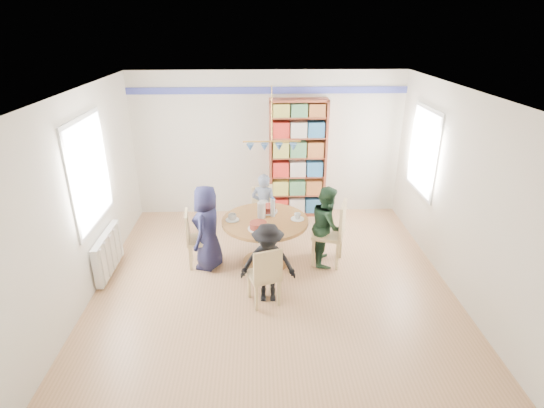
{
  "coord_description": "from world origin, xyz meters",
  "views": [
    {
      "loc": [
        -0.2,
        -5.22,
        3.48
      ],
      "look_at": [
        0.0,
        0.4,
        1.05
      ],
      "focal_mm": 28.0,
      "sensor_mm": 36.0,
      "label": 1
    }
  ],
  "objects_px": {
    "person_left": "(207,228)",
    "person_far": "(264,207)",
    "person_right": "(327,225)",
    "chair_far": "(264,209)",
    "chair_left": "(195,236)",
    "chair_right": "(334,230)",
    "chair_near": "(265,274)",
    "radiator": "(108,253)",
    "bookshelf": "(298,160)",
    "dining_table": "(265,231)",
    "person_near": "(268,263)"
  },
  "relations": [
    {
      "from": "radiator",
      "to": "dining_table",
      "type": "xyz_separation_m",
      "value": [
        2.32,
        0.21,
        0.21
      ]
    },
    {
      "from": "person_far",
      "to": "person_near",
      "type": "height_order",
      "value": "person_far"
    },
    {
      "from": "chair_near",
      "to": "person_near",
      "type": "relative_size",
      "value": 0.77
    },
    {
      "from": "radiator",
      "to": "person_left",
      "type": "height_order",
      "value": "person_left"
    },
    {
      "from": "chair_right",
      "to": "chair_near",
      "type": "distance_m",
      "value": 1.48
    },
    {
      "from": "person_left",
      "to": "person_right",
      "type": "xyz_separation_m",
      "value": [
        1.81,
        0.08,
        -0.03
      ]
    },
    {
      "from": "dining_table",
      "to": "person_left",
      "type": "height_order",
      "value": "person_left"
    },
    {
      "from": "radiator",
      "to": "bookshelf",
      "type": "bearing_deg",
      "value": 34.56
    },
    {
      "from": "chair_right",
      "to": "chair_far",
      "type": "height_order",
      "value": "chair_right"
    },
    {
      "from": "chair_right",
      "to": "bookshelf",
      "type": "bearing_deg",
      "value": 102.08
    },
    {
      "from": "chair_right",
      "to": "chair_far",
      "type": "bearing_deg",
      "value": 134.77
    },
    {
      "from": "chair_far",
      "to": "person_right",
      "type": "bearing_deg",
      "value": -46.58
    },
    {
      "from": "person_left",
      "to": "person_far",
      "type": "height_order",
      "value": "person_left"
    },
    {
      "from": "chair_left",
      "to": "bookshelf",
      "type": "relative_size",
      "value": 0.4
    },
    {
      "from": "person_right",
      "to": "chair_far",
      "type": "bearing_deg",
      "value": 48.38
    },
    {
      "from": "radiator",
      "to": "person_far",
      "type": "height_order",
      "value": "person_far"
    },
    {
      "from": "radiator",
      "to": "dining_table",
      "type": "relative_size",
      "value": 0.77
    },
    {
      "from": "person_left",
      "to": "bookshelf",
      "type": "bearing_deg",
      "value": 156.3
    },
    {
      "from": "radiator",
      "to": "chair_near",
      "type": "relative_size",
      "value": 1.16
    },
    {
      "from": "chair_left",
      "to": "chair_near",
      "type": "xyz_separation_m",
      "value": [
        1.05,
        -1.06,
        -0.01
      ]
    },
    {
      "from": "chair_near",
      "to": "person_right",
      "type": "xyz_separation_m",
      "value": [
        0.96,
        1.08,
        0.15
      ]
    },
    {
      "from": "chair_near",
      "to": "person_left",
      "type": "height_order",
      "value": "person_left"
    },
    {
      "from": "chair_near",
      "to": "person_right",
      "type": "relative_size",
      "value": 0.69
    },
    {
      "from": "chair_right",
      "to": "person_left",
      "type": "bearing_deg",
      "value": -179.34
    },
    {
      "from": "chair_near",
      "to": "radiator",
      "type": "bearing_deg",
      "value": 159.73
    },
    {
      "from": "dining_table",
      "to": "chair_near",
      "type": "bearing_deg",
      "value": -90.89
    },
    {
      "from": "chair_near",
      "to": "person_left",
      "type": "distance_m",
      "value": 1.33
    },
    {
      "from": "chair_far",
      "to": "person_left",
      "type": "bearing_deg",
      "value": -129.05
    },
    {
      "from": "chair_right",
      "to": "person_left",
      "type": "distance_m",
      "value": 1.91
    },
    {
      "from": "person_left",
      "to": "chair_left",
      "type": "bearing_deg",
      "value": -88.9
    },
    {
      "from": "chair_far",
      "to": "person_right",
      "type": "distance_m",
      "value": 1.37
    },
    {
      "from": "person_far",
      "to": "chair_near",
      "type": "bearing_deg",
      "value": 104.25
    },
    {
      "from": "chair_left",
      "to": "chair_far",
      "type": "distance_m",
      "value": 1.48
    },
    {
      "from": "radiator",
      "to": "chair_left",
      "type": "height_order",
      "value": "chair_left"
    },
    {
      "from": "radiator",
      "to": "person_right",
      "type": "xyz_separation_m",
      "value": [
        3.26,
        0.24,
        0.27
      ]
    },
    {
      "from": "person_left",
      "to": "person_near",
      "type": "distance_m",
      "value": 1.26
    },
    {
      "from": "chair_far",
      "to": "chair_right",
      "type": "bearing_deg",
      "value": -45.23
    },
    {
      "from": "chair_left",
      "to": "person_near",
      "type": "xyz_separation_m",
      "value": [
        1.08,
        -0.94,
        0.07
      ]
    },
    {
      "from": "radiator",
      "to": "chair_near",
      "type": "height_order",
      "value": "chair_near"
    },
    {
      "from": "chair_left",
      "to": "person_left",
      "type": "bearing_deg",
      "value": -13.9
    },
    {
      "from": "radiator",
      "to": "bookshelf",
      "type": "distance_m",
      "value": 3.67
    },
    {
      "from": "person_left",
      "to": "person_right",
      "type": "distance_m",
      "value": 1.81
    },
    {
      "from": "chair_left",
      "to": "bookshelf",
      "type": "height_order",
      "value": "bookshelf"
    },
    {
      "from": "chair_left",
      "to": "chair_right",
      "type": "bearing_deg",
      "value": -0.76
    },
    {
      "from": "chair_right",
      "to": "chair_near",
      "type": "xyz_separation_m",
      "value": [
        -1.06,
        -1.03,
        -0.09
      ]
    },
    {
      "from": "radiator",
      "to": "chair_near",
      "type": "bearing_deg",
      "value": -20.27
    },
    {
      "from": "chair_left",
      "to": "person_far",
      "type": "relative_size",
      "value": 0.76
    },
    {
      "from": "person_far",
      "to": "bookshelf",
      "type": "distance_m",
      "value": 1.28
    },
    {
      "from": "person_far",
      "to": "person_right",
      "type": "bearing_deg",
      "value": 153.69
    },
    {
      "from": "chair_far",
      "to": "person_left",
      "type": "height_order",
      "value": "person_left"
    }
  ]
}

